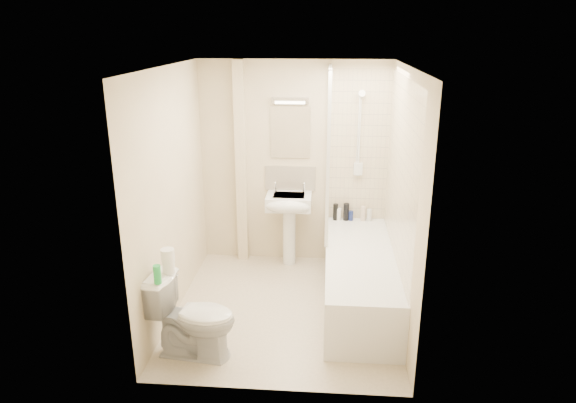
{
  "coord_description": "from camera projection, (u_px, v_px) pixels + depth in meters",
  "views": [
    {
      "loc": [
        0.39,
        -4.6,
        2.71
      ],
      "look_at": [
        0.01,
        0.2,
        1.09
      ],
      "focal_mm": 32.0,
      "sensor_mm": 36.0,
      "label": 1
    }
  ],
  "objects": [
    {
      "name": "splashback",
      "position": [
        290.0,
        178.0,
        6.09
      ],
      "size": [
        0.6,
        0.02,
        0.3
      ],
      "primitive_type": "cube",
      "color": "beige",
      "rests_on": "wall_back"
    },
    {
      "name": "tile_back",
      "position": [
        359.0,
        147.0,
        5.9
      ],
      "size": [
        0.7,
        0.01,
        1.75
      ],
      "primitive_type": "cube",
      "color": "beige",
      "rests_on": "wall_back"
    },
    {
      "name": "shower_screen",
      "position": [
        328.0,
        153.0,
        5.5
      ],
      "size": [
        0.04,
        0.92,
        1.8
      ],
      "color": "white",
      "rests_on": "bathtub"
    },
    {
      "name": "wall_right",
      "position": [
        403.0,
        200.0,
        4.78
      ],
      "size": [
        0.02,
        2.5,
        2.4
      ],
      "primitive_type": "cube",
      "color": "beige",
      "rests_on": "ground"
    },
    {
      "name": "bottle_white_b",
      "position": [
        369.0,
        215.0,
        6.07
      ],
      "size": [
        0.06,
        0.06,
        0.14
      ],
      "primitive_type": "cylinder",
      "color": "silver",
      "rests_on": "bathtub"
    },
    {
      "name": "wall_back",
      "position": [
        294.0,
        164.0,
        6.04
      ],
      "size": [
        2.2,
        0.02,
        2.4
      ],
      "primitive_type": "cube",
      "color": "beige",
      "rests_on": "ground"
    },
    {
      "name": "floor",
      "position": [
        285.0,
        309.0,
        5.24
      ],
      "size": [
        2.5,
        2.5,
        0.0
      ],
      "primitive_type": "plane",
      "color": "beige",
      "rests_on": "ground"
    },
    {
      "name": "ceiling",
      "position": [
        285.0,
        67.0,
        4.48
      ],
      "size": [
        2.2,
        2.5,
        0.02
      ],
      "primitive_type": "cube",
      "color": "white",
      "rests_on": "wall_back"
    },
    {
      "name": "bottle_black_a",
      "position": [
        336.0,
        212.0,
        6.09
      ],
      "size": [
        0.06,
        0.06,
        0.2
      ],
      "primitive_type": "cylinder",
      "color": "black",
      "rests_on": "bathtub"
    },
    {
      "name": "toilet_roll_upper",
      "position": [
        168.0,
        255.0,
        4.32
      ],
      "size": [
        0.12,
        0.12,
        0.11
      ],
      "primitive_type": "cylinder",
      "color": "white",
      "rests_on": "toilet_roll_lower"
    },
    {
      "name": "pipe_boxing",
      "position": [
        241.0,
        164.0,
        6.03
      ],
      "size": [
        0.12,
        0.12,
        2.4
      ],
      "primitive_type": "cube",
      "color": "beige",
      "rests_on": "ground"
    },
    {
      "name": "toilet_roll_lower",
      "position": [
        169.0,
        267.0,
        4.36
      ],
      "size": [
        0.11,
        0.11,
        0.11
      ],
      "primitive_type": "cylinder",
      "color": "white",
      "rests_on": "toilet"
    },
    {
      "name": "toilet",
      "position": [
        194.0,
        317.0,
        4.4
      ],
      "size": [
        0.59,
        0.83,
        0.74
      ],
      "primitive_type": "imported",
      "rotation": [
        0.0,
        0.0,
        1.45
      ],
      "color": "white",
      "rests_on": "ground"
    },
    {
      "name": "bottle_cream",
      "position": [
        363.0,
        214.0,
        6.07
      ],
      "size": [
        0.06,
        0.06,
        0.18
      ],
      "primitive_type": "cylinder",
      "color": "beige",
      "rests_on": "bathtub"
    },
    {
      "name": "pedestal_sink",
      "position": [
        289.0,
        210.0,
        5.98
      ],
      "size": [
        0.52,
        0.48,
        1.01
      ],
      "color": "white",
      "rests_on": "ground"
    },
    {
      "name": "mirror",
      "position": [
        290.0,
        132.0,
        5.91
      ],
      "size": [
        0.46,
        0.01,
        0.6
      ],
      "primitive_type": "cube",
      "color": "white",
      "rests_on": "wall_back"
    },
    {
      "name": "bathtub",
      "position": [
        359.0,
        277.0,
        5.28
      ],
      "size": [
        0.7,
        2.1,
        0.55
      ],
      "color": "white",
      "rests_on": "ground"
    },
    {
      "name": "wall_left",
      "position": [
        171.0,
        194.0,
        4.94
      ],
      "size": [
        0.02,
        2.5,
        2.4
      ],
      "primitive_type": "cube",
      "color": "beige",
      "rests_on": "ground"
    },
    {
      "name": "shower_fixture",
      "position": [
        359.0,
        137.0,
        5.82
      ],
      "size": [
        0.1,
        0.16,
        0.99
      ],
      "color": "white",
      "rests_on": "wall_back"
    },
    {
      "name": "bottle_white_a",
      "position": [
        339.0,
        214.0,
        6.1
      ],
      "size": [
        0.06,
        0.06,
        0.14
      ],
      "primitive_type": "cylinder",
      "color": "white",
      "rests_on": "bathtub"
    },
    {
      "name": "green_bottle",
      "position": [
        157.0,
        274.0,
        4.17
      ],
      "size": [
        0.06,
        0.06,
        0.16
      ],
      "primitive_type": "cylinder",
      "color": "green",
      "rests_on": "toilet"
    },
    {
      "name": "tile_right",
      "position": [
        400.0,
        171.0,
        4.89
      ],
      "size": [
        0.01,
        2.1,
        1.75
      ],
      "primitive_type": "cube",
      "color": "beige",
      "rests_on": "wall_right"
    },
    {
      "name": "bottle_blue",
      "position": [
        351.0,
        216.0,
        6.09
      ],
      "size": [
        0.06,
        0.06,
        0.11
      ],
      "primitive_type": "cylinder",
      "color": "navy",
      "rests_on": "bathtub"
    },
    {
      "name": "bottle_black_b",
      "position": [
        346.0,
        212.0,
        6.08
      ],
      "size": [
        0.07,
        0.07,
        0.21
      ],
      "primitive_type": "cylinder",
      "color": "black",
      "rests_on": "bathtub"
    },
    {
      "name": "strip_light",
      "position": [
        290.0,
        100.0,
        5.77
      ],
      "size": [
        0.42,
        0.07,
        0.07
      ],
      "primitive_type": "cube",
      "color": "silver",
      "rests_on": "wall_back"
    }
  ]
}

